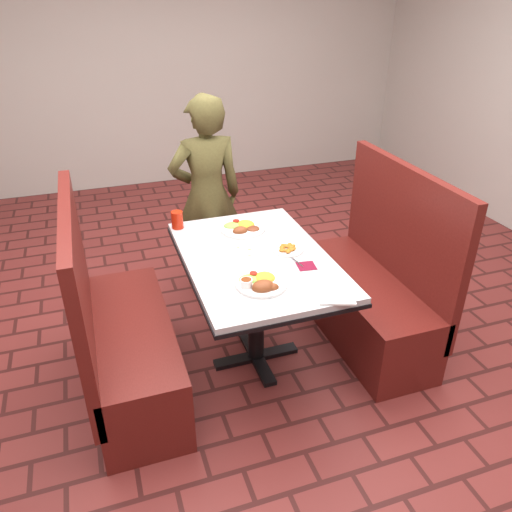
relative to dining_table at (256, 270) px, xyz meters
name	(u,v)px	position (x,y,z in m)	size (l,w,h in m)	color
room	(256,35)	(0.00, 0.00, 1.26)	(7.00, 7.04, 2.82)	maroon
dining_table	(256,270)	(0.00, 0.00, 0.00)	(0.81, 1.21, 0.75)	silver
booth_bench_left	(123,343)	(-0.80, 0.00, -0.32)	(0.47, 1.20, 1.17)	maroon
booth_bench_right	(370,293)	(0.80, 0.00, -0.32)	(0.47, 1.20, 1.17)	maroon
diner_person	(207,197)	(-0.04, 0.99, 0.09)	(0.54, 0.36, 1.49)	brown
near_dinner_plate	(261,281)	(-0.08, -0.31, 0.13)	(0.27, 0.27, 0.08)	white
far_dinner_plate	(242,226)	(0.03, 0.36, 0.12)	(0.28, 0.28, 0.07)	white
plantain_plate	(288,249)	(0.20, 0.00, 0.11)	(0.18, 0.18, 0.03)	white
maroon_napkin	(306,266)	(0.23, -0.20, 0.10)	(0.10, 0.10, 0.00)	maroon
spoon_utensil	(297,262)	(0.19, -0.15, 0.10)	(0.01, 0.12, 0.00)	silver
red_tumbler	(177,220)	(-0.35, 0.52, 0.15)	(0.07, 0.07, 0.11)	red
paper_napkin	(336,297)	(0.24, -0.54, 0.10)	(0.18, 0.13, 0.01)	silver
knife_utensil	(270,288)	(-0.05, -0.36, 0.11)	(0.01, 0.18, 0.00)	silver
fork_utensil	(261,289)	(-0.10, -0.36, 0.11)	(0.01, 0.15, 0.00)	silver
lettuce_shreds	(259,250)	(0.04, 0.06, 0.10)	(0.28, 0.32, 0.00)	#81AE45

